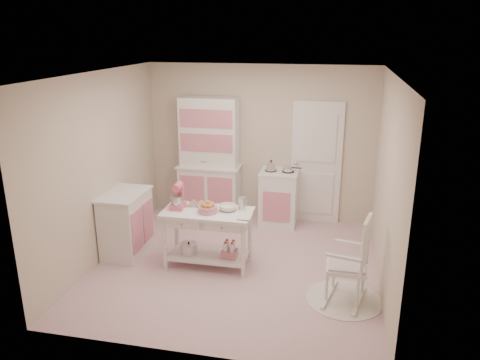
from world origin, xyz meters
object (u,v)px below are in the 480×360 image
bread_basket (208,209)px  stand_mixer (177,196)px  base_cabinet (126,223)px  rocking_chair (347,259)px  hutch (209,159)px  stove (279,198)px  work_table (208,238)px

bread_basket → stand_mixer: bearing=171.0°
base_cabinet → bread_basket: base_cabinet is taller
base_cabinet → rocking_chair: bearing=-11.7°
hutch → stove: hutch is taller
stove → stand_mixer: bearing=-125.4°
stove → work_table: bearing=-114.3°
hutch → rocking_chair: size_ratio=1.89×
rocking_chair → work_table: (-1.84, 0.51, -0.15)m
stand_mixer → bread_basket: (0.44, -0.07, -0.12)m
stove → bread_basket: 1.90m
hutch → work_table: (0.45, -1.71, -0.64)m
hutch → work_table: size_ratio=1.73×
base_cabinet → stand_mixer: size_ratio=2.71×
stove → base_cabinet: size_ratio=1.00×
stove → stand_mixer: size_ratio=2.71×
work_table → bread_basket: 0.45m
bread_basket → hutch: bearing=104.9°
stove → work_table: size_ratio=0.77×
stove → hutch: bearing=177.6°
base_cabinet → stove: bearing=37.5°
work_table → stand_mixer: (-0.42, 0.02, 0.57)m
work_table → bread_basket: bread_basket is taller
hutch → rocking_chair: hutch is taller
base_cabinet → stand_mixer: (0.84, -0.11, 0.51)m
rocking_chair → hutch: bearing=148.4°
rocking_chair → work_table: 1.92m
base_cabinet → bread_basket: 1.34m
stand_mixer → bread_basket: 0.46m
work_table → stove: bearing=65.7°
hutch → stand_mixer: size_ratio=6.12×
rocking_chair → work_table: rocking_chair is taller
stand_mixer → hutch: bearing=87.6°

